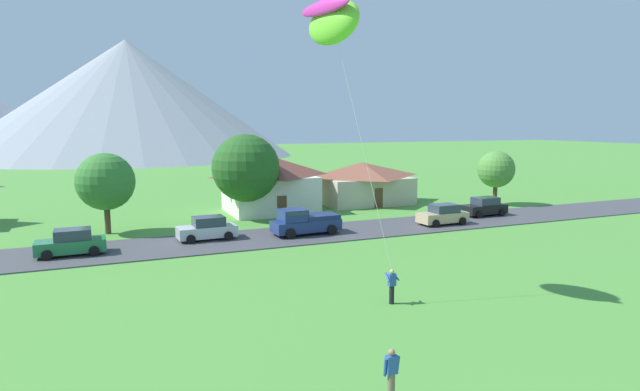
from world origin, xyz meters
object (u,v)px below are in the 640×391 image
(house_right_center, at_px, (362,182))
(parked_car_green_east_end, at_px, (71,243))
(parked_car_silver_west_end, at_px, (207,229))
(house_left_center, at_px, (270,183))
(tree_left_of_center, at_px, (496,169))
(parked_car_tan_mid_east, at_px, (443,215))
(pickup_truck_navy_west_side, at_px, (304,222))
(kite_flyer_with_kite, at_px, (333,24))
(tree_near_left, at_px, (105,182))
(parked_car_black_mid_west, at_px, (484,207))
(tree_center, at_px, (246,168))
(watcher_person, at_px, (391,374))

(house_right_center, height_order, parked_car_green_east_end, house_right_center)
(house_right_center, height_order, parked_car_silver_west_end, house_right_center)
(house_left_center, distance_m, tree_left_of_center, 23.47)
(parked_car_silver_west_end, height_order, parked_car_green_east_end, same)
(house_left_center, xyz_separation_m, parked_car_tan_mid_east, (11.30, -12.02, -1.93))
(house_left_center, xyz_separation_m, parked_car_silver_west_end, (-8.06, -10.18, -1.93))
(pickup_truck_navy_west_side, xyz_separation_m, kite_flyer_with_kite, (-3.93, -13.84, 11.96))
(tree_near_left, bearing_deg, parked_car_black_mid_west, -9.21)
(tree_center, xyz_separation_m, parked_car_black_mid_west, (20.50, -7.01, -3.71))
(tree_left_of_center, xyz_separation_m, tree_center, (-26.05, 2.08, 0.85))
(parked_car_silver_west_end, bearing_deg, parked_car_green_east_end, -172.70)
(pickup_truck_navy_west_side, bearing_deg, house_right_center, 48.16)
(parked_car_tan_mid_east, xyz_separation_m, kite_flyer_with_kite, (-16.13, -13.10, 12.15))
(house_left_center, xyz_separation_m, watcher_person, (-7.29, -34.93, -1.92))
(tree_left_of_center, xyz_separation_m, parked_car_silver_west_end, (-30.96, -5.12, -2.86))
(house_left_center, bearing_deg, pickup_truck_navy_west_side, -94.58)
(parked_car_black_mid_west, distance_m, parked_car_green_east_end, 34.38)
(watcher_person, bearing_deg, parked_car_tan_mid_east, 50.95)
(tree_center, height_order, parked_car_tan_mid_east, tree_center)
(tree_left_of_center, bearing_deg, parked_car_tan_mid_east, -149.05)
(parked_car_green_east_end, bearing_deg, tree_center, 31.07)
(parked_car_silver_west_end, relative_size, parked_car_green_east_end, 1.01)
(parked_car_black_mid_west, xyz_separation_m, pickup_truck_navy_west_side, (-18.25, -1.30, 0.19))
(parked_car_green_east_end, distance_m, kite_flyer_with_kite, 22.05)
(tree_near_left, distance_m, parked_car_green_east_end, 7.63)
(tree_left_of_center, bearing_deg, house_left_center, 167.55)
(kite_flyer_with_kite, relative_size, watcher_person, 8.51)
(tree_left_of_center, xyz_separation_m, parked_car_tan_mid_east, (-11.61, -6.96, -2.86))
(tree_near_left, xyz_separation_m, watcher_person, (7.38, -30.14, -3.17))
(parked_car_black_mid_west, relative_size, pickup_truck_navy_west_side, 0.81)
(house_right_center, xyz_separation_m, tree_left_of_center, (12.05, -6.90, 1.48))
(pickup_truck_navy_west_side, bearing_deg, parked_car_tan_mid_east, -3.42)
(parked_car_silver_west_end, distance_m, parked_car_black_mid_west, 25.41)
(house_left_center, xyz_separation_m, house_right_center, (10.85, 1.84, -0.54))
(house_right_center, xyz_separation_m, tree_near_left, (-25.53, -6.64, 1.80))
(tree_center, xyz_separation_m, parked_car_tan_mid_east, (14.45, -9.04, -3.71))
(tree_left_of_center, height_order, parked_car_tan_mid_east, tree_left_of_center)
(house_left_center, height_order, house_right_center, house_left_center)
(house_right_center, bearing_deg, house_left_center, -170.36)
(tree_left_of_center, bearing_deg, watcher_person, -135.31)
(tree_center, height_order, pickup_truck_navy_west_side, tree_center)
(tree_center, bearing_deg, parked_car_black_mid_west, -18.87)
(parked_car_tan_mid_east, relative_size, pickup_truck_navy_west_side, 0.80)
(house_right_center, relative_size, parked_car_silver_west_end, 2.32)
(pickup_truck_navy_west_side, distance_m, watcher_person, 24.50)
(tree_left_of_center, distance_m, tree_center, 26.15)
(watcher_person, bearing_deg, parked_car_green_east_end, 112.36)
(parked_car_silver_west_end, relative_size, kite_flyer_with_kite, 0.30)
(house_right_center, distance_m, parked_car_black_mid_west, 13.57)
(tree_left_of_center, relative_size, parked_car_tan_mid_east, 1.34)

